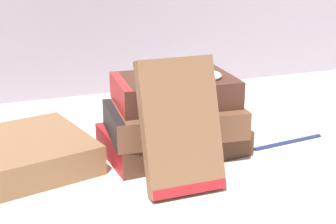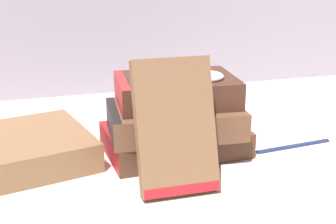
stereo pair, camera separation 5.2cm
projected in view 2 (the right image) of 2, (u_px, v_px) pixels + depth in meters
ground_plane at (166, 160)px, 0.68m from camera, size 3.00×3.00×0.00m
book_flat_bottom at (171, 140)px, 0.70m from camera, size 0.21×0.14×0.04m
book_flat_middle at (171, 119)px, 0.68m from camera, size 0.20×0.14×0.04m
book_flat_top at (173, 90)px, 0.68m from camera, size 0.18×0.13×0.04m
book_side_left at (8, 152)px, 0.66m from camera, size 0.24×0.22×0.04m
book_leaning_front at (175, 130)px, 0.58m from camera, size 0.10×0.07×0.17m
pocket_watch at (205, 76)px, 0.67m from camera, size 0.05×0.06×0.01m
reading_glasses at (122, 129)px, 0.80m from camera, size 0.12×0.09×0.00m
fountain_pen at (298, 144)px, 0.73m from camera, size 0.15×0.02×0.01m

